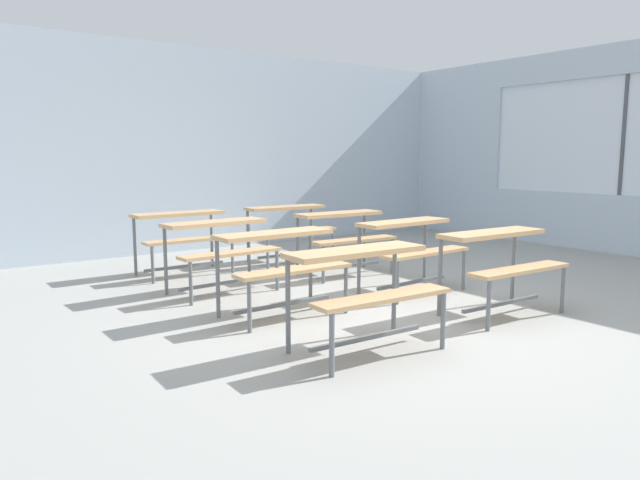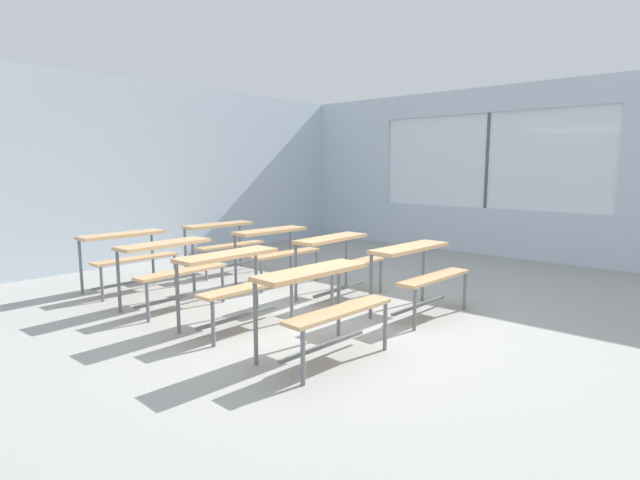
# 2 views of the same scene
# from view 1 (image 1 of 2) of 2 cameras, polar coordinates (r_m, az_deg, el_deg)

# --- Properties ---
(ground) EXTENTS (10.00, 9.00, 0.05)m
(ground) POSITION_cam_1_polar(r_m,az_deg,el_deg) (5.33, 6.38, -7.56)
(ground) COLOR #9E9E99
(wall_back) EXTENTS (10.00, 0.12, 3.00)m
(wall_back) POSITION_cam_1_polar(r_m,az_deg,el_deg) (8.97, -13.49, 8.52)
(wall_back) COLOR silver
(wall_back) RESTS_ON ground
(desk_bench_r0c0) EXTENTS (1.12, 0.64, 0.74)m
(desk_bench_r0c0) POSITION_cam_1_polar(r_m,az_deg,el_deg) (4.25, 4.38, -3.41)
(desk_bench_r0c0) COLOR tan
(desk_bench_r0c0) RESTS_ON ground
(desk_bench_r0c1) EXTENTS (1.12, 0.64, 0.74)m
(desk_bench_r0c1) POSITION_cam_1_polar(r_m,az_deg,el_deg) (5.47, 17.21, -1.15)
(desk_bench_r0c1) COLOR tan
(desk_bench_r0c1) RESTS_ON ground
(desk_bench_r1c0) EXTENTS (1.10, 0.60, 0.74)m
(desk_bench_r1c0) POSITION_cam_1_polar(r_m,az_deg,el_deg) (5.20, -3.82, -1.26)
(desk_bench_r1c0) COLOR tan
(desk_bench_r1c0) RESTS_ON ground
(desk_bench_r1c1) EXTENTS (1.12, 0.63, 0.74)m
(desk_bench_r1c1) POSITION_cam_1_polar(r_m,az_deg,el_deg) (6.17, 8.84, 0.16)
(desk_bench_r1c1) COLOR tan
(desk_bench_r1c1) RESTS_ON ground
(desk_bench_r2c0) EXTENTS (1.13, 0.64, 0.74)m
(desk_bench_r2c0) POSITION_cam_1_polar(r_m,az_deg,el_deg) (6.15, -9.66, 0.11)
(desk_bench_r2c0) COLOR tan
(desk_bench_r2c0) RESTS_ON ground
(desk_bench_r2c1) EXTENTS (1.13, 0.64, 0.74)m
(desk_bench_r2c1) POSITION_cam_1_polar(r_m,az_deg,el_deg) (7.00, 2.36, 1.20)
(desk_bench_r2c1) COLOR tan
(desk_bench_r2c1) RESTS_ON ground
(desk_bench_r3c0) EXTENTS (1.11, 0.60, 0.74)m
(desk_bench_r3c0) POSITION_cam_1_polar(r_m,az_deg,el_deg) (7.19, -13.23, 1.18)
(desk_bench_r3c0) COLOR tan
(desk_bench_r3c0) RESTS_ON ground
(desk_bench_r3c1) EXTENTS (1.13, 0.64, 0.74)m
(desk_bench_r3c1) POSITION_cam_1_polar(r_m,az_deg,el_deg) (7.86, -2.98, 1.97)
(desk_bench_r3c1) COLOR tan
(desk_bench_r3c1) RESTS_ON ground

